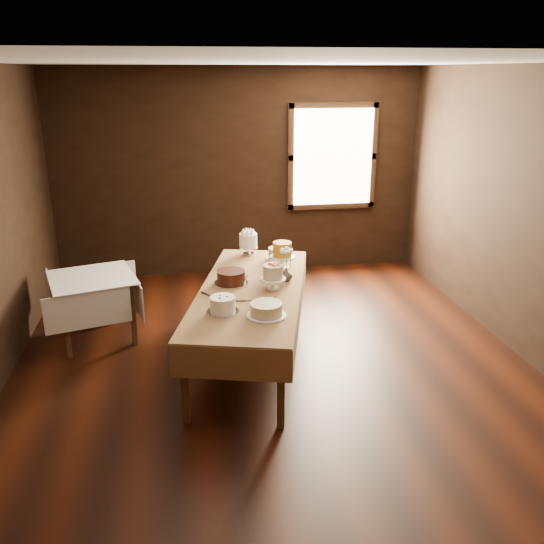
{
  "coord_description": "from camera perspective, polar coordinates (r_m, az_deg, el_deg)",
  "views": [
    {
      "loc": [
        -0.81,
        -4.76,
        2.74
      ],
      "look_at": [
        0.0,
        0.2,
        0.95
      ],
      "focal_mm": 37.62,
      "sensor_mm": 36.0,
      "label": 1
    }
  ],
  "objects": [
    {
      "name": "wall_back",
      "position": [
        7.92,
        -3.31,
        9.81
      ],
      "size": [
        5.0,
        0.02,
        2.8
      ],
      "primitive_type": "cube",
      "color": "black",
      "rests_on": "ground"
    },
    {
      "name": "cake_server_a",
      "position": [
        5.17,
        -1.82,
        -2.9
      ],
      "size": [
        0.24,
        0.05,
        0.01
      ],
      "primitive_type": "cube",
      "rotation": [
        0.0,
        0.0,
        -0.12
      ],
      "color": "silver",
      "rests_on": "display_table"
    },
    {
      "name": "flower_bouquet",
      "position": [
        5.59,
        1.45,
        1.54
      ],
      "size": [
        0.14,
        0.14,
        0.2
      ],
      "primitive_type": null,
      "color": "white",
      "rests_on": "flower_vase"
    },
    {
      "name": "cake_meringue",
      "position": [
        6.45,
        -2.39,
        2.74
      ],
      "size": [
        0.24,
        0.24,
        0.26
      ],
      "color": "silver",
      "rests_on": "display_table"
    },
    {
      "name": "cake_swirl",
      "position": [
        4.93,
        -4.96,
        -3.32
      ],
      "size": [
        0.28,
        0.28,
        0.14
      ],
      "color": "silver",
      "rests_on": "display_table"
    },
    {
      "name": "cake_server_b",
      "position": [
        5.1,
        0.45,
        -3.23
      ],
      "size": [
        0.05,
        0.24,
        0.01
      ],
      "primitive_type": "cube",
      "rotation": [
        0.0,
        0.0,
        -1.67
      ],
      "color": "silver",
      "rests_on": "display_table"
    },
    {
      "name": "cake_server_c",
      "position": [
        5.76,
        -2.63,
        -0.51
      ],
      "size": [
        0.12,
        0.23,
        0.01
      ],
      "primitive_type": "cube",
      "rotation": [
        0.0,
        0.0,
        1.14
      ],
      "color": "silver",
      "rests_on": "display_table"
    },
    {
      "name": "cake_speckled",
      "position": [
        6.31,
        0.59,
        1.85
      ],
      "size": [
        0.28,
        0.28,
        0.13
      ],
      "color": "white",
      "rests_on": "display_table"
    },
    {
      "name": "ceiling",
      "position": [
        4.83,
        0.41,
        20.32
      ],
      "size": [
        5.0,
        6.0,
        0.01
      ],
      "primitive_type": "cube",
      "color": "beige",
      "rests_on": "wall_back"
    },
    {
      "name": "wall_right",
      "position": [
        5.95,
        24.93,
        4.75
      ],
      "size": [
        0.02,
        6.0,
        2.8
      ],
      "primitive_type": "cube",
      "color": "black",
      "rests_on": "ground"
    },
    {
      "name": "cake_server_d",
      "position": [
        5.7,
        0.83,
        -0.73
      ],
      "size": [
        0.17,
        0.2,
        0.01
      ],
      "primitive_type": "cube",
      "rotation": [
        0.0,
        0.0,
        0.9
      ],
      "color": "silver",
      "rests_on": "display_table"
    },
    {
      "name": "side_table",
      "position": [
        6.25,
        -17.53,
        -1.17
      ],
      "size": [
        1.03,
        1.03,
        0.7
      ],
      "rotation": [
        0.0,
        0.0,
        0.28
      ],
      "color": "#452D19",
      "rests_on": "ground"
    },
    {
      "name": "cake_chocolate",
      "position": [
        5.59,
        -4.11,
        -0.55
      ],
      "size": [
        0.37,
        0.37,
        0.13
      ],
      "color": "silver",
      "rests_on": "display_table"
    },
    {
      "name": "floor",
      "position": [
        5.55,
        0.34,
        -9.97
      ],
      "size": [
        5.0,
        6.0,
        0.01
      ],
      "primitive_type": "cube",
      "color": "black",
      "rests_on": "ground"
    },
    {
      "name": "window",
      "position": [
        8.07,
        6.11,
        11.36
      ],
      "size": [
        1.1,
        0.05,
        1.3
      ],
      "primitive_type": "cube",
      "color": "#FFEABF",
      "rests_on": "wall_back"
    },
    {
      "name": "display_table",
      "position": [
        5.5,
        -2.15,
        -2.19
      ],
      "size": [
        1.55,
        2.61,
        0.76
      ],
      "rotation": [
        0.0,
        0.0,
        -0.26
      ],
      "color": "#452D19",
      "rests_on": "ground"
    },
    {
      "name": "cake_cream",
      "position": [
        4.85,
        -0.58,
        -3.82
      ],
      "size": [
        0.37,
        0.37,
        0.12
      ],
      "color": "white",
      "rests_on": "display_table"
    },
    {
      "name": "cake_caramel",
      "position": [
        5.98,
        1.02,
        1.52
      ],
      "size": [
        0.27,
        0.27,
        0.3
      ],
      "color": "white",
      "rests_on": "display_table"
    },
    {
      "name": "cake_flowers",
      "position": [
        5.42,
        0.09,
        -0.62
      ],
      "size": [
        0.25,
        0.25,
        0.25
      ],
      "color": "white",
      "rests_on": "display_table"
    },
    {
      "name": "wall_front",
      "position": [
        2.35,
        13.12,
        -15.61
      ],
      "size": [
        5.0,
        0.02,
        2.8
      ],
      "primitive_type": "cube",
      "color": "black",
      "rests_on": "ground"
    },
    {
      "name": "cake_server_e",
      "position": [
        5.28,
        -6.04,
        -2.51
      ],
      "size": [
        0.15,
        0.22,
        0.01
      ],
      "primitive_type": "cube",
      "rotation": [
        0.0,
        0.0,
        -1.0
      ],
      "color": "silver",
      "rests_on": "display_table"
    },
    {
      "name": "flower_vase",
      "position": [
        5.65,
        1.43,
        -0.26
      ],
      "size": [
        0.17,
        0.17,
        0.13
      ],
      "primitive_type": "imported",
      "rotation": [
        0.0,
        0.0,
        1.05
      ],
      "color": "#2D2823",
      "rests_on": "display_table"
    }
  ]
}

